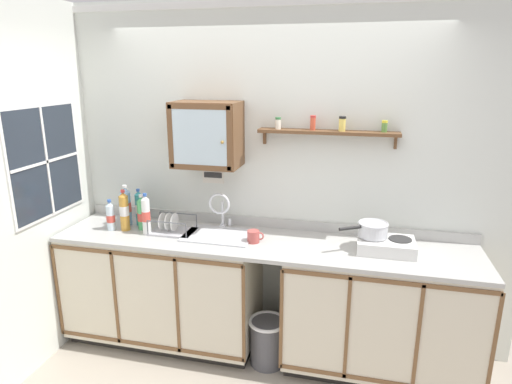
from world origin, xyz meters
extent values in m
plane|color=#9E9384|center=(0.00, 0.00, 0.00)|extent=(6.19, 6.19, 0.00)
cube|color=silver|center=(0.00, 0.69, 1.35)|extent=(3.79, 0.05, 2.69)
cube|color=white|center=(0.00, 0.66, 2.64)|extent=(3.79, 0.02, 0.05)
cube|color=silver|center=(-1.62, -0.27, 1.35)|extent=(0.05, 3.47, 2.69)
cube|color=black|center=(-0.81, 0.39, 0.04)|extent=(1.49, 0.56, 0.08)
cube|color=beige|center=(-0.81, 0.36, 0.50)|extent=(1.52, 0.62, 0.84)
cube|color=brown|center=(-0.81, 0.05, 0.88)|extent=(1.52, 0.01, 0.03)
cube|color=brown|center=(-0.81, 0.05, 0.13)|extent=(1.52, 0.01, 0.03)
cube|color=brown|center=(-1.58, 0.05, 0.50)|extent=(0.02, 0.01, 0.77)
cube|color=brown|center=(-1.07, 0.05, 0.50)|extent=(0.02, 0.01, 0.77)
cube|color=brown|center=(-0.56, 0.05, 0.50)|extent=(0.02, 0.01, 0.77)
cube|color=brown|center=(-0.05, 0.05, 0.50)|extent=(0.02, 0.01, 0.77)
cube|color=black|center=(0.90, 0.39, 0.04)|extent=(1.33, 0.56, 0.08)
cube|color=beige|center=(0.90, 0.36, 0.50)|extent=(1.36, 0.62, 0.84)
cube|color=brown|center=(0.90, 0.05, 0.88)|extent=(1.36, 0.01, 0.03)
cube|color=brown|center=(0.90, 0.05, 0.13)|extent=(1.36, 0.01, 0.03)
cube|color=brown|center=(0.22, 0.05, 0.50)|extent=(0.02, 0.01, 0.77)
cube|color=brown|center=(0.67, 0.05, 0.50)|extent=(0.02, 0.01, 0.77)
cube|color=brown|center=(1.12, 0.05, 0.50)|extent=(0.02, 0.01, 0.77)
cube|color=brown|center=(1.58, 0.05, 0.50)|extent=(0.02, 0.01, 0.77)
cube|color=#B2B2AD|center=(0.00, 0.36, 0.94)|extent=(3.15, 0.65, 0.03)
cube|color=#B2B2AD|center=(0.00, 0.66, 0.99)|extent=(3.15, 0.02, 0.08)
cube|color=silver|center=(-0.34, 0.38, 0.96)|extent=(0.53, 0.37, 0.01)
cube|color=slate|center=(-0.34, 0.38, 0.86)|extent=(0.45, 0.29, 0.01)
cube|color=slate|center=(-0.34, 0.53, 0.90)|extent=(0.45, 0.01, 0.10)
cube|color=slate|center=(-0.34, 0.23, 0.90)|extent=(0.45, 0.01, 0.10)
cylinder|color=#4C4C51|center=(-0.34, 0.38, 0.85)|extent=(0.04, 0.04, 0.01)
cylinder|color=silver|center=(-0.37, 0.58, 0.96)|extent=(0.05, 0.05, 0.02)
cylinder|color=silver|center=(-0.37, 0.58, 1.07)|extent=(0.02, 0.02, 0.20)
torus|color=silver|center=(-0.37, 0.50, 1.17)|extent=(0.17, 0.02, 0.17)
cylinder|color=silver|center=(-0.31, 0.58, 1.00)|extent=(0.02, 0.02, 0.05)
cube|color=silver|center=(0.90, 0.38, 1.00)|extent=(0.39, 0.28, 0.09)
cylinder|color=#2D2D2D|center=(0.80, 0.40, 1.04)|extent=(0.16, 0.16, 0.01)
cylinder|color=#2D2D2D|center=(0.99, 0.40, 1.04)|extent=(0.16, 0.16, 0.01)
cylinder|color=black|center=(0.80, 0.25, 1.00)|extent=(0.03, 0.02, 0.03)
cylinder|color=black|center=(0.99, 0.25, 1.00)|extent=(0.03, 0.02, 0.03)
cylinder|color=silver|center=(0.80, 0.40, 1.10)|extent=(0.20, 0.20, 0.10)
torus|color=silver|center=(0.80, 0.40, 1.14)|extent=(0.21, 0.21, 0.01)
cylinder|color=black|center=(0.65, 0.30, 1.13)|extent=(0.15, 0.10, 0.02)
cylinder|color=teal|center=(-1.04, 0.47, 1.08)|extent=(0.06, 0.06, 0.26)
cone|color=teal|center=(-1.04, 0.47, 1.22)|extent=(0.06, 0.06, 0.03)
cylinder|color=#2D59B2|center=(-1.04, 0.47, 1.25)|extent=(0.03, 0.03, 0.02)
cylinder|color=white|center=(-1.04, 0.47, 1.09)|extent=(0.06, 0.06, 0.07)
cylinder|color=white|center=(-0.89, 0.30, 1.09)|extent=(0.06, 0.06, 0.28)
cone|color=white|center=(-0.89, 0.30, 1.24)|extent=(0.06, 0.06, 0.03)
cylinder|color=#2D59B2|center=(-0.89, 0.30, 1.27)|extent=(0.03, 0.03, 0.02)
cylinder|color=#D84C3F|center=(-0.89, 0.30, 1.10)|extent=(0.07, 0.07, 0.08)
cylinder|color=gold|center=(-1.10, 0.33, 1.09)|extent=(0.07, 0.07, 0.28)
cone|color=gold|center=(-1.10, 0.33, 1.25)|extent=(0.07, 0.07, 0.03)
cylinder|color=red|center=(-1.10, 0.33, 1.27)|extent=(0.03, 0.03, 0.02)
cylinder|color=white|center=(-1.10, 0.33, 1.11)|extent=(0.07, 0.07, 0.08)
cylinder|color=#4CB266|center=(-0.98, 0.39, 1.07)|extent=(0.07, 0.07, 0.23)
cone|color=#4CB266|center=(-0.98, 0.39, 1.20)|extent=(0.07, 0.07, 0.03)
cylinder|color=white|center=(-0.98, 0.39, 1.23)|extent=(0.03, 0.03, 0.02)
cylinder|color=#D84C3F|center=(-0.98, 0.39, 1.06)|extent=(0.08, 0.08, 0.07)
cylinder|color=#8CB7E0|center=(-1.15, 0.45, 1.09)|extent=(0.08, 0.08, 0.28)
cone|color=#8CB7E0|center=(-1.15, 0.45, 1.25)|extent=(0.08, 0.08, 0.04)
cylinder|color=white|center=(-1.15, 0.45, 1.28)|extent=(0.04, 0.04, 0.02)
cylinder|color=#D84C3F|center=(-1.15, 0.45, 1.10)|extent=(0.08, 0.08, 0.08)
cylinder|color=silver|center=(-1.21, 0.31, 1.05)|extent=(0.07, 0.07, 0.20)
cone|color=silver|center=(-1.21, 0.31, 1.17)|extent=(0.06, 0.06, 0.03)
cylinder|color=#2D59B2|center=(-1.21, 0.31, 1.19)|extent=(0.03, 0.03, 0.02)
cylinder|color=#D84C3F|center=(-1.21, 0.31, 1.05)|extent=(0.07, 0.07, 0.06)
cube|color=#B2B2B7|center=(-0.71, 0.37, 0.96)|extent=(0.34, 0.24, 0.01)
cylinder|color=#4C4F54|center=(-0.87, 0.26, 1.02)|extent=(0.01, 0.01, 0.11)
cylinder|color=#4C4F54|center=(-0.55, 0.26, 1.02)|extent=(0.01, 0.01, 0.11)
cylinder|color=#4C4F54|center=(-0.87, 0.48, 1.02)|extent=(0.01, 0.01, 0.11)
cylinder|color=#4C4F54|center=(-0.55, 0.48, 1.02)|extent=(0.01, 0.01, 0.11)
cylinder|color=#4C4F54|center=(-0.71, 0.26, 1.07)|extent=(0.31, 0.01, 0.01)
cylinder|color=#4C4F54|center=(-0.71, 0.48, 1.07)|extent=(0.31, 0.01, 0.01)
cylinder|color=white|center=(-0.80, 0.37, 1.04)|extent=(0.01, 0.13, 0.13)
cylinder|color=white|center=(-0.75, 0.37, 1.04)|extent=(0.01, 0.14, 0.14)
cylinder|color=white|center=(-0.69, 0.37, 1.04)|extent=(0.01, 0.14, 0.14)
cylinder|color=#B24C47|center=(-0.05, 0.32, 1.00)|extent=(0.09, 0.09, 0.09)
torus|color=#B24C47|center=(0.00, 0.33, 1.00)|extent=(0.06, 0.02, 0.06)
cube|color=brown|center=(-0.45, 0.51, 1.71)|extent=(0.50, 0.32, 0.49)
cube|color=silver|center=(-0.45, 0.35, 1.71)|extent=(0.41, 0.01, 0.40)
cube|color=brown|center=(-0.68, 0.35, 1.71)|extent=(0.04, 0.01, 0.46)
cube|color=brown|center=(-0.23, 0.35, 1.71)|extent=(0.04, 0.01, 0.46)
cube|color=brown|center=(-0.45, 0.35, 1.93)|extent=(0.47, 0.01, 0.04)
cube|color=brown|center=(-0.45, 0.35, 1.49)|extent=(0.47, 0.01, 0.04)
sphere|color=olive|center=(-0.28, 0.33, 1.69)|extent=(0.02, 0.02, 0.02)
cube|color=brown|center=(0.44, 0.60, 1.75)|extent=(1.02, 0.14, 0.02)
cube|color=brown|center=(-0.04, 0.65, 1.68)|extent=(0.02, 0.03, 0.10)
cube|color=brown|center=(0.92, 0.65, 1.68)|extent=(0.02, 0.03, 0.10)
cylinder|color=silver|center=(0.08, 0.59, 1.79)|extent=(0.04, 0.04, 0.07)
cylinder|color=#33723F|center=(0.08, 0.59, 1.84)|extent=(0.04, 0.04, 0.02)
cylinder|color=#CC4C33|center=(0.33, 0.60, 1.80)|extent=(0.04, 0.04, 0.09)
cylinder|color=red|center=(0.33, 0.60, 1.86)|extent=(0.04, 0.04, 0.02)
cylinder|color=#E0C659|center=(0.54, 0.59, 1.80)|extent=(0.05, 0.05, 0.09)
cylinder|color=black|center=(0.54, 0.59, 1.86)|extent=(0.05, 0.05, 0.02)
cylinder|color=#598C3F|center=(0.84, 0.61, 1.79)|extent=(0.04, 0.04, 0.07)
cylinder|color=yellow|center=(0.84, 0.61, 1.83)|extent=(0.04, 0.04, 0.02)
cube|color=silver|center=(-0.47, 0.66, 1.42)|extent=(0.18, 0.01, 0.25)
cube|color=#262626|center=(-0.47, 0.66, 1.36)|extent=(0.15, 0.00, 0.04)
cylinder|color=#262626|center=(-0.47, 0.66, 1.45)|extent=(0.08, 0.00, 0.08)
cube|color=#262D38|center=(-1.58, 0.12, 1.53)|extent=(0.01, 0.72, 0.80)
cube|color=white|center=(-1.59, 0.12, 1.53)|extent=(0.02, 0.76, 0.84)
cube|color=white|center=(-1.58, 0.12, 1.53)|extent=(0.01, 0.02, 0.80)
cube|color=white|center=(-1.58, 0.12, 1.53)|extent=(0.01, 0.72, 0.02)
cylinder|color=#4C4C51|center=(0.08, 0.23, 0.18)|extent=(0.26, 0.26, 0.36)
torus|color=white|center=(0.08, 0.23, 0.36)|extent=(0.29, 0.29, 0.03)
camera|label=1|loc=(0.68, -2.61, 2.19)|focal=30.71mm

